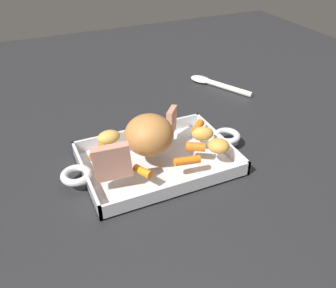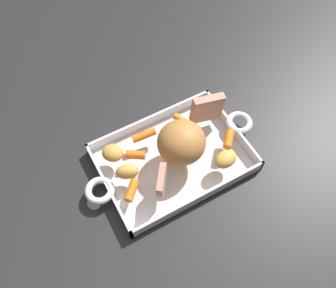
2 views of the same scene
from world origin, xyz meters
The scene contains 14 objects.
ground_plane centered at (0.00, 0.00, 0.00)m, with size 2.22×2.22×0.00m, color #232326.
roasting_dish centered at (0.00, 0.00, 0.01)m, with size 0.44×0.25×0.04m.
pork_roast centered at (-0.02, 0.01, 0.08)m, with size 0.11×0.11×0.09m, color #BA793D.
roast_slice_thick centered at (0.06, 0.06, 0.07)m, with size 0.01×0.06×0.06m, color tan.
roast_slice_thin centered at (-0.12, -0.05, 0.08)m, with size 0.02×0.08×0.08m, color tan.
baby_carrot_southwest centered at (0.08, -0.03, 0.05)m, with size 0.02×0.02×0.04m, color orange.
baby_carrot_center_left centered at (0.04, -0.07, 0.05)m, with size 0.02×0.02×0.06m, color orange.
baby_carrot_southeast centered at (-0.06, -0.07, 0.05)m, with size 0.02×0.02×0.04m, color orange.
baby_carrot_northwest centered at (0.13, 0.04, 0.05)m, with size 0.02×0.02×0.05m, color orange.
baby_carrot_center_right centered at (-0.13, 0.04, 0.05)m, with size 0.02×0.02×0.05m, color orange.
potato_golden_large centered at (0.12, -0.06, 0.05)m, with size 0.04×0.05×0.03m, color gold.
potato_corner centered at (-0.09, 0.08, 0.05)m, with size 0.06×0.04×0.03m, color gold.
potato_whole centered at (0.12, 0.00, 0.05)m, with size 0.05×0.03×0.03m, color gold.
serving_spoon centered at (0.34, 0.33, 0.01)m, with size 0.13×0.22×0.02m.
Camera 1 is at (-0.26, -0.62, 0.51)m, focal length 38.40 mm.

